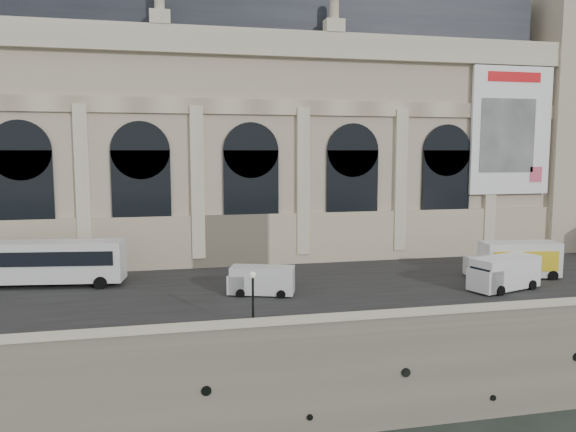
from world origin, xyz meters
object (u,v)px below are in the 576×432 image
object	(u,v)px
box_truck	(514,260)
lamp_right	(253,304)
van_c	(502,274)
bus_left	(44,261)
van_b	(258,281)

from	to	relation	value
box_truck	lamp_right	bearing A→B (deg)	-157.58
van_c	box_truck	size ratio (longest dim) A/B	0.79
bus_left	van_b	xyz separation A→B (m)	(16.44, -6.39, -0.95)
van_c	box_truck	bearing A→B (deg)	45.63
box_truck	bus_left	bearing A→B (deg)	172.09
bus_left	van_b	size ratio (longest dim) A/B	2.42
box_truck	lamp_right	xyz separation A→B (m)	(-24.42, -10.07, 0.35)
van_b	lamp_right	bearing A→B (deg)	-101.49
bus_left	lamp_right	world-z (taller)	lamp_right
box_truck	lamp_right	world-z (taller)	lamp_right
bus_left	van_c	size ratio (longest dim) A/B	2.01
box_truck	lamp_right	size ratio (longest dim) A/B	2.08
lamp_right	van_c	bearing A→B (deg)	16.93
van_c	lamp_right	xyz separation A→B (m)	(-20.74, -6.31, 0.56)
van_c	van_b	bearing A→B (deg)	171.61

